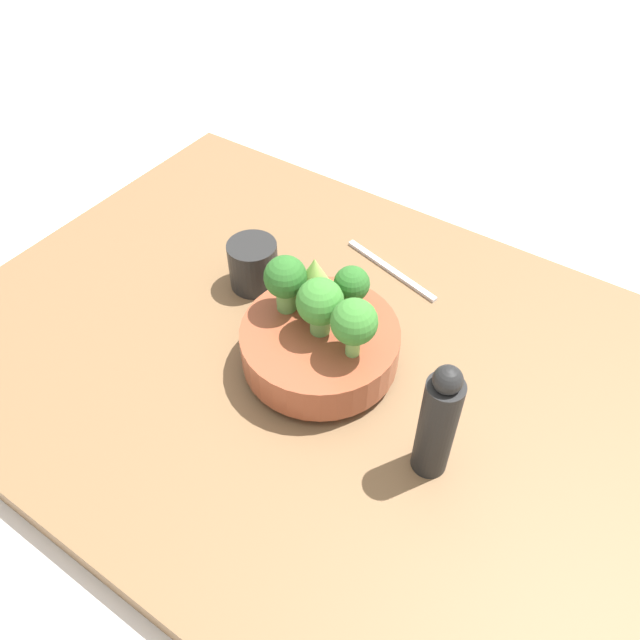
# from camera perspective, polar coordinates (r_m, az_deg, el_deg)

# --- Properties ---
(ground_plane) EXTENTS (6.00, 6.00, 0.00)m
(ground_plane) POSITION_cam_1_polar(r_m,az_deg,el_deg) (0.92, 0.67, -5.52)
(ground_plane) COLOR silver
(table) EXTENTS (1.12, 0.78, 0.04)m
(table) POSITION_cam_1_polar(r_m,az_deg,el_deg) (0.91, 0.68, -4.66)
(table) COLOR brown
(table) RESTS_ON ground_plane
(bowl) EXTENTS (0.22, 0.22, 0.07)m
(bowl) POSITION_cam_1_polar(r_m,az_deg,el_deg) (0.86, -0.00, -2.30)
(bowl) COLOR brown
(bowl) RESTS_ON table
(broccoli_floret_center) EXTENTS (0.06, 0.06, 0.09)m
(broccoli_floret_center) POSITION_cam_1_polar(r_m,az_deg,el_deg) (0.80, -0.00, 1.52)
(broccoli_floret_center) COLOR #609347
(broccoli_floret_center) RESTS_ON bowl
(broccoli_floret_left) EXTENTS (0.06, 0.06, 0.09)m
(broccoli_floret_left) POSITION_cam_1_polar(r_m,az_deg,el_deg) (0.77, 3.14, -0.28)
(broccoli_floret_left) COLOR #7AB256
(broccoli_floret_left) RESTS_ON bowl
(broccoli_floret_right) EXTENTS (0.06, 0.06, 0.09)m
(broccoli_floret_right) POSITION_cam_1_polar(r_m,az_deg,el_deg) (0.83, -3.04, 3.84)
(broccoli_floret_right) COLOR #609347
(broccoli_floret_right) RESTS_ON bowl
(romanesco_piece_near) EXTENTS (0.06, 0.06, 0.08)m
(romanesco_piece_near) POSITION_cam_1_polar(r_m,az_deg,el_deg) (0.83, -0.50, 3.91)
(romanesco_piece_near) COLOR #6BA34C
(romanesco_piece_near) RESTS_ON bowl
(broccoli_floret_front) EXTENTS (0.05, 0.05, 0.07)m
(broccoli_floret_front) POSITION_cam_1_polar(r_m,az_deg,el_deg) (0.83, 2.91, 3.15)
(broccoli_floret_front) COLOR #7AB256
(broccoli_floret_front) RESTS_ON bowl
(cup) EXTENTS (0.08, 0.08, 0.08)m
(cup) POSITION_cam_1_polar(r_m,az_deg,el_deg) (0.98, -6.11, 5.05)
(cup) COLOR black
(cup) RESTS_ON table
(pepper_mill) EXTENTS (0.04, 0.04, 0.18)m
(pepper_mill) POSITION_cam_1_polar(r_m,az_deg,el_deg) (0.73, 10.71, -9.23)
(pepper_mill) COLOR black
(pepper_mill) RESTS_ON table
(fork) EXTENTS (0.19, 0.06, 0.01)m
(fork) POSITION_cam_1_polar(r_m,az_deg,el_deg) (1.03, 6.49, 4.58)
(fork) COLOR silver
(fork) RESTS_ON table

